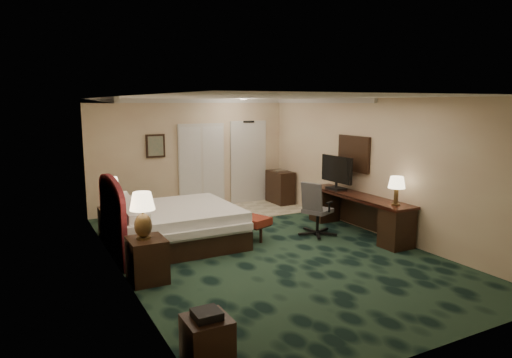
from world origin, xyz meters
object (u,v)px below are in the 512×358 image
nightstand_far (112,223)px  lamp_far (112,193)px  nightstand_near (147,260)px  desk (357,214)px  lamp_near (143,216)px  minibar (280,187)px  bed_bench (239,225)px  tv (337,173)px  side_table (207,340)px  desk_chair (318,208)px  bed (175,226)px

nightstand_far → lamp_far: lamp_far is taller
nightstand_near → desk: desk is taller
lamp_near → lamp_far: size_ratio=1.12×
nightstand_near → minibar: bearing=39.2°
lamp_far → bed_bench: (2.20, -1.10, -0.66)m
nightstand_near → nightstand_far: size_ratio=1.12×
tv → side_table: bearing=-142.5°
minibar → nightstand_near: bearing=-140.8°
lamp_near → tv: (4.42, 1.19, 0.14)m
side_table → desk_chair: (3.63, 3.20, 0.30)m
nightstand_far → side_table: size_ratio=1.19×
lamp_far → side_table: bearing=-90.1°
bed → bed_bench: bed is taller
nightstand_near → lamp_far: bearing=90.3°
bed → nightstand_far: bed is taller
lamp_near → bed_bench: bearing=32.1°
tv → lamp_near: bearing=-167.0°
bed_bench → desk: desk is taller
lamp_far → nightstand_near: bearing=-89.7°
nightstand_far → tv: size_ratio=0.62×
lamp_near → tv: bearing=15.0°
lamp_near → desk: lamp_near is taller
nightstand_far → minibar: 4.61m
side_table → tv: tv is taller
lamp_far → tv: 4.60m
lamp_near → side_table: bearing=-89.8°
lamp_far → minibar: bearing=13.9°
nightstand_near → side_table: size_ratio=1.33×
nightstand_near → lamp_far: (-0.01, 2.53, 0.56)m
lamp_far → desk: (4.43, -1.99, -0.50)m
bed_bench → minibar: bearing=23.2°
nightstand_near → minibar: 5.74m
lamp_far → bed: bearing=-47.0°
bed → lamp_near: (-0.95, -1.50, 0.64)m
side_table → desk: desk is taller
nightstand_far → tv: bearing=-16.8°
lamp_far → desk_chair: bearing=-25.9°
side_table → tv: size_ratio=0.52×
bed → desk: desk is taller
bed_bench → side_table: (-2.21, -3.85, 0.02)m
lamp_far → bed_bench: size_ratio=0.46×
bed → nightstand_far: 1.40m
lamp_near → side_table: lamp_near is taller
bed → tv: size_ratio=2.38×
desk → desk_chair: desk_chair is taller
bed → desk_chair: size_ratio=2.02×
side_table → nightstand_near: bearing=89.4°
nightstand_far → side_table: bearing=-90.0°
lamp_far → lamp_near: bearing=-90.4°
nightstand_far → lamp_near: size_ratio=0.84×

